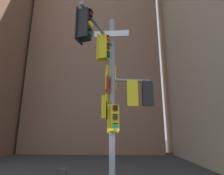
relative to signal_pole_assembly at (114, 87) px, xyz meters
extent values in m
cube|color=brown|center=(-3.41, 22.24, 11.30)|extent=(16.88, 16.88, 30.97)
cylinder|color=gray|center=(-0.09, 0.31, -0.38)|extent=(0.25, 0.25, 7.60)
cylinder|color=gray|center=(-0.50, -1.15, 2.07)|extent=(0.94, 2.97, 0.14)
cylinder|color=gray|center=(0.75, 0.47, 0.42)|extent=(1.72, 0.45, 0.14)
cube|color=yellow|center=(-0.56, -0.66, 1.47)|extent=(0.16, 0.47, 1.14)
cube|color=yellow|center=(-0.37, -0.71, 1.47)|extent=(0.42, 0.42, 1.00)
cylinder|color=red|center=(-0.18, -0.76, 1.82)|extent=(0.11, 0.21, 0.20)
cube|color=black|center=(-0.18, -0.77, 1.94)|extent=(0.13, 0.23, 0.02)
cylinder|color=#3C2C06|center=(-0.18, -0.76, 1.47)|extent=(0.11, 0.21, 0.20)
cube|color=black|center=(-0.18, -0.77, 1.59)|extent=(0.13, 0.23, 0.02)
cylinder|color=#06311C|center=(-0.18, -0.76, 1.12)|extent=(0.11, 0.21, 0.20)
cube|color=black|center=(-0.18, -0.77, 1.24)|extent=(0.13, 0.23, 0.02)
cube|color=black|center=(-1.00, -2.27, 1.47)|extent=(0.16, 0.47, 1.14)
cube|color=black|center=(-0.82, -2.32, 1.47)|extent=(0.42, 0.42, 1.00)
cylinder|color=#360605|center=(-0.62, -2.38, 1.82)|extent=(0.11, 0.21, 0.20)
cube|color=black|center=(-0.62, -2.38, 1.94)|extent=(0.13, 0.23, 0.02)
cylinder|color=yellow|center=(-0.62, -2.38, 1.47)|extent=(0.11, 0.21, 0.20)
cube|color=black|center=(-0.62, -2.38, 1.59)|extent=(0.13, 0.23, 0.02)
cylinder|color=#06311C|center=(-0.62, -2.38, 1.12)|extent=(0.11, 0.21, 0.20)
cube|color=black|center=(-0.62, -2.38, 1.24)|extent=(0.13, 0.23, 0.02)
cube|color=yellow|center=(0.79, 0.29, -0.18)|extent=(0.48, 0.12, 1.14)
cube|color=yellow|center=(0.75, 0.47, -0.18)|extent=(0.40, 0.40, 1.00)
cylinder|color=#360605|center=(0.72, 0.67, 0.17)|extent=(0.21, 0.10, 0.20)
cube|color=black|center=(0.72, 0.68, 0.29)|extent=(0.23, 0.11, 0.02)
cylinder|color=#3C2C06|center=(0.72, 0.67, -0.18)|extent=(0.21, 0.10, 0.20)
cube|color=black|center=(0.72, 0.68, -0.06)|extent=(0.23, 0.11, 0.02)
cylinder|color=#19C672|center=(0.72, 0.67, -0.53)|extent=(0.21, 0.10, 0.20)
cube|color=black|center=(0.72, 0.68, -0.41)|extent=(0.23, 0.11, 0.02)
cube|color=black|center=(1.47, 0.41, -0.18)|extent=(0.48, 0.12, 1.14)
cube|color=black|center=(1.43, 0.60, -0.18)|extent=(0.40, 0.40, 1.00)
cylinder|color=#360605|center=(1.39, 0.80, 0.17)|extent=(0.21, 0.10, 0.20)
cube|color=black|center=(1.39, 0.80, 0.29)|extent=(0.23, 0.11, 0.02)
cylinder|color=yellow|center=(1.39, 0.80, -0.18)|extent=(0.21, 0.10, 0.20)
cube|color=black|center=(1.39, 0.80, -0.06)|extent=(0.23, 0.11, 0.02)
cylinder|color=#06311C|center=(1.39, 0.80, -0.53)|extent=(0.21, 0.10, 0.20)
cube|color=black|center=(1.39, 0.80, -0.41)|extent=(0.23, 0.11, 0.02)
cube|color=yellow|center=(-0.15, 0.44, 0.59)|extent=(0.46, 0.21, 1.14)
cube|color=yellow|center=(-0.22, 0.62, 0.59)|extent=(0.44, 0.44, 1.00)
cylinder|color=#360605|center=(-0.29, 0.80, 0.94)|extent=(0.21, 0.13, 0.20)
cube|color=black|center=(-0.30, 0.81, 1.06)|extent=(0.23, 0.15, 0.02)
cylinder|color=#3C2C06|center=(-0.29, 0.80, 0.59)|extent=(0.21, 0.13, 0.20)
cube|color=black|center=(-0.30, 0.81, 0.71)|extent=(0.23, 0.15, 0.02)
cylinder|color=#19C672|center=(-0.29, 0.80, 0.24)|extent=(0.21, 0.13, 0.20)
cube|color=black|center=(-0.30, 0.81, 0.36)|extent=(0.23, 0.15, 0.02)
cube|color=yellow|center=(-0.05, 0.18, -1.27)|extent=(0.47, 0.17, 1.14)
cube|color=yellow|center=(0.00, 0.00, -1.27)|extent=(0.43, 0.43, 1.00)
cylinder|color=#360605|center=(0.06, -0.19, -0.92)|extent=(0.21, 0.12, 0.20)
cube|color=black|center=(0.07, -0.19, -0.80)|extent=(0.23, 0.13, 0.02)
cylinder|color=#3C2C06|center=(0.06, -0.19, -1.27)|extent=(0.21, 0.12, 0.20)
cube|color=black|center=(0.07, -0.19, -1.15)|extent=(0.23, 0.13, 0.02)
cylinder|color=#19C672|center=(0.06, -0.19, -1.62)|extent=(0.21, 0.12, 0.20)
cube|color=black|center=(0.07, -0.19, -1.50)|extent=(0.23, 0.13, 0.02)
cube|color=yellow|center=(-0.20, 0.40, -0.74)|extent=(0.34, 0.38, 1.14)
cube|color=yellow|center=(-0.34, 0.53, -0.74)|extent=(0.48, 0.48, 1.00)
cylinder|color=#360605|center=(-0.49, 0.66, -0.39)|extent=(0.18, 0.19, 0.20)
cube|color=black|center=(-0.49, 0.66, -0.27)|extent=(0.20, 0.21, 0.02)
cylinder|color=#3C2C06|center=(-0.49, 0.66, -0.74)|extent=(0.18, 0.19, 0.20)
cube|color=black|center=(-0.49, 0.66, -0.62)|extent=(0.20, 0.21, 0.02)
cylinder|color=#19C672|center=(-0.49, 0.66, -1.09)|extent=(0.18, 0.19, 0.20)
cube|color=black|center=(-0.49, 0.66, -0.97)|extent=(0.20, 0.21, 0.02)
cube|color=white|center=(-0.10, -0.04, 2.50)|extent=(1.55, 0.05, 0.28)
cube|color=#19479E|center=(-0.10, -0.04, 2.50)|extent=(1.51, 0.04, 0.24)
cube|color=red|center=(-0.31, 0.26, 0.21)|extent=(0.16, 0.63, 0.80)
cube|color=white|center=(-0.31, 0.26, 0.21)|extent=(0.15, 0.59, 0.76)
cube|color=black|center=(-0.31, 0.31, -0.92)|extent=(0.04, 0.60, 0.72)
cube|color=white|center=(-0.31, 0.31, -0.92)|extent=(0.03, 0.56, 0.68)
camera|label=1|loc=(0.33, -7.37, -1.87)|focal=29.16mm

